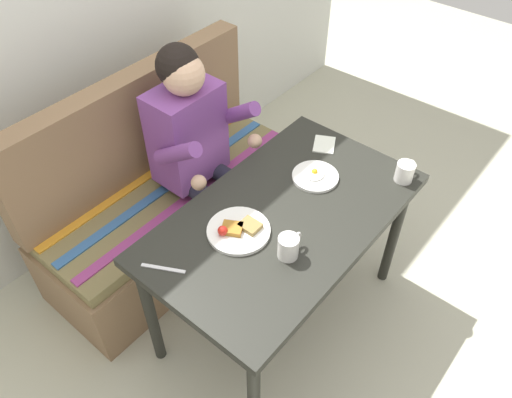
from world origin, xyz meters
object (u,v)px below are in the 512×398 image
Objects in this scene: person at (198,142)px; coffee_mug at (405,171)px; table at (283,227)px; plate_breakfast at (239,230)px; coffee_mug_second at (289,246)px; napkin at (324,144)px; plate_eggs at (315,176)px; fork at (163,268)px; couch at (168,199)px.

person reaches higher than coffee_mug.
plate_breakfast reaches higher than table.
coffee_mug_second reaches higher than napkin.
napkin is at bearing 4.60° from plate_breakfast.
table is 10.17× the size of coffee_mug.
person is 0.95m from coffee_mug.
plate_eggs reaches higher than napkin.
person is 5.91× the size of plate_eggs.
person reaches higher than plate_breakfast.
person is (0.10, 0.59, 0.09)m from table.
plate_breakfast is 2.14× the size of coffee_mug_second.
plate_eggs is 1.74× the size of coffee_mug_second.
person is 10.27× the size of coffee_mug_second.
coffee_mug reaches higher than table.
fork is (-0.61, -0.42, -0.01)m from person.
coffee_mug is at bearing -51.78° from plate_eggs.
couch is 5.72× the size of plate_breakfast.
person is at bearing 6.26° from fork.
fork is at bearing -145.49° from person.
napkin reaches higher than table.
coffee_mug reaches higher than fork.
coffee_mug is (0.24, -0.30, 0.04)m from plate_eggs.
plate_breakfast is at bearing 158.66° from table.
table is 0.83m from couch.
table is 5.85× the size of plate_eggs.
coffee_mug_second is at bearing -109.65° from person.
plate_eggs is at bearing -70.38° from couch.
fork reaches higher than table.
person is (0.10, -0.17, 0.41)m from couch.
person is at bearing -60.10° from couch.
couch is at bearing 90.00° from table.
couch reaches higher than coffee_mug_second.
napkin is (0.67, 0.05, -0.01)m from plate_breakfast.
couch reaches higher than fork.
table is at bearing -46.78° from fork.
coffee_mug_second is (-0.16, -0.91, 0.45)m from couch.
plate_eggs is at bearing -5.74° from plate_breakfast.
plate_eggs is at bearing 128.22° from coffee_mug.
person is at bearing 60.22° from plate_breakfast.
coffee_mug reaches higher than plate_breakfast.
person is 0.59m from plate_breakfast.
couch is 1.19× the size of person.
coffee_mug_second is 0.70m from napkin.
coffee_mug_second reaches higher than fork.
fork is at bearing 177.63° from napkin.
table is 0.83× the size of couch.
coffee_mug_second is 0.47m from fork.
plate_breakfast is (-0.19, -0.69, 0.41)m from couch.
fork is at bearing -130.59° from couch.
couch is 1.23m from coffee_mug.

